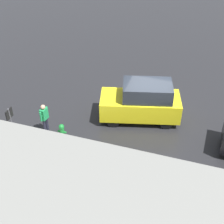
{
  "coord_description": "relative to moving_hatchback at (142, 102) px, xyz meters",
  "views": [
    {
      "loc": [
        -2.13,
        12.65,
        9.69
      ],
      "look_at": [
        1.59,
        1.26,
        0.9
      ],
      "focal_mm": 50.0,
      "sensor_mm": 36.0,
      "label": 1
    }
  ],
  "objects": [
    {
      "name": "pedestrian",
      "position": [
        4.04,
        2.51,
        -0.07
      ],
      "size": [
        0.29,
        0.57,
        1.62
      ],
      "color": "#1E8C4C",
      "rests_on": "ground"
    },
    {
      "name": "fire_hydrant",
      "position": [
        3.14,
        2.63,
        -0.63
      ],
      "size": [
        0.42,
        0.31,
        0.8
      ],
      "color": "#197A2D",
      "rests_on": "ground"
    },
    {
      "name": "kerb_strip",
      "position": [
        -0.4,
        4.05,
        -1.01
      ],
      "size": [
        24.0,
        3.2,
        0.04
      ],
      "primitive_type": "cube",
      "color": "gray",
      "rests_on": "ground"
    },
    {
      "name": "metal_railing",
      "position": [
        -0.97,
        5.23,
        -0.31
      ],
      "size": [
        7.2,
        0.04,
        1.05
      ],
      "color": "#B7BABF",
      "rests_on": "ground"
    },
    {
      "name": "ground_plane",
      "position": [
        -0.4,
        -0.15,
        -1.03
      ],
      "size": [
        60.0,
        60.0,
        0.0
      ],
      "primitive_type": "plane",
      "color": "black"
    },
    {
      "name": "moving_hatchback",
      "position": [
        0.0,
        0.0,
        0.0
      ],
      "size": [
        4.21,
        2.64,
        2.06
      ],
      "color": "yellow",
      "rests_on": "ground"
    },
    {
      "name": "sign_post",
      "position": [
        4.59,
        4.15,
        0.55
      ],
      "size": [
        0.07,
        0.44,
        2.4
      ],
      "color": "#4C4C51",
      "rests_on": "ground"
    }
  ]
}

